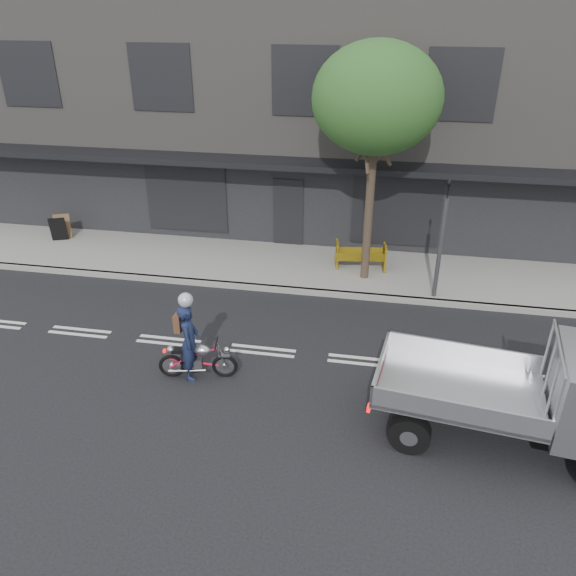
# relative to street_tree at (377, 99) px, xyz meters

# --- Properties ---
(ground) EXTENTS (80.00, 80.00, 0.00)m
(ground) POSITION_rel_street_tree_xyz_m (-2.20, -4.20, -5.28)
(ground) COLOR black
(ground) RESTS_ON ground
(sidewalk) EXTENTS (32.00, 3.20, 0.15)m
(sidewalk) POSITION_rel_street_tree_xyz_m (-2.20, 0.50, -5.20)
(sidewalk) COLOR gray
(sidewalk) RESTS_ON ground
(kerb) EXTENTS (32.00, 0.20, 0.15)m
(kerb) POSITION_rel_street_tree_xyz_m (-2.20, -1.10, -5.20)
(kerb) COLOR gray
(kerb) RESTS_ON ground
(building_main) EXTENTS (26.00, 10.00, 8.00)m
(building_main) POSITION_rel_street_tree_xyz_m (-2.20, 7.10, -1.28)
(building_main) COLOR slate
(building_main) RESTS_ON ground
(street_tree) EXTENTS (3.40, 3.40, 6.74)m
(street_tree) POSITION_rel_street_tree_xyz_m (0.00, 0.00, 0.00)
(street_tree) COLOR #382B21
(street_tree) RESTS_ON ground
(traffic_light_pole) EXTENTS (0.12, 0.12, 3.50)m
(traffic_light_pole) POSITION_rel_street_tree_xyz_m (2.00, -0.85, -3.63)
(traffic_light_pole) COLOR #2D2D30
(traffic_light_pole) RESTS_ON ground
(motorcycle) EXTENTS (1.76, 0.53, 0.91)m
(motorcycle) POSITION_rel_street_tree_xyz_m (-3.40, -5.45, -4.81)
(motorcycle) COLOR black
(motorcycle) RESTS_ON ground
(rider) EXTENTS (0.54, 0.72, 1.81)m
(rider) POSITION_rel_street_tree_xyz_m (-3.55, -5.45, -4.37)
(rider) COLOR #172040
(rider) RESTS_ON ground
(construction_barrier) EXTENTS (1.63, 0.83, 0.87)m
(construction_barrier) POSITION_rel_street_tree_xyz_m (-0.17, 0.35, -4.69)
(construction_barrier) COLOR gold
(construction_barrier) RESTS_ON sidewalk
(sandwich_board) EXTENTS (0.63, 0.53, 0.85)m
(sandwich_board) POSITION_rel_street_tree_xyz_m (-10.47, 0.93, -4.70)
(sandwich_board) COLOR black
(sandwich_board) RESTS_ON sidewalk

